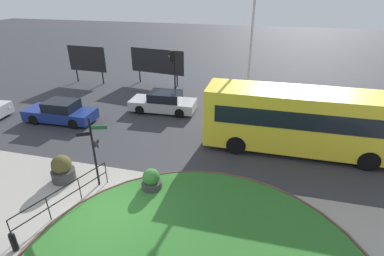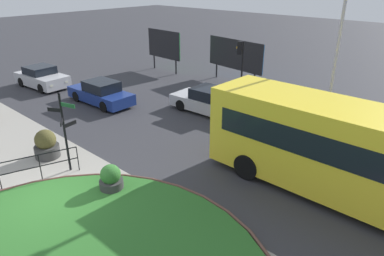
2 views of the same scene
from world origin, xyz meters
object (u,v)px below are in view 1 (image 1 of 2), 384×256
object	(u,v)px
car_near_lane	(61,112)
billboard_left	(87,59)
traffic_light_near	(173,63)
billboard_right	(157,62)
car_trailing	(164,102)
planter_kerbside	(62,169)
signpost_directional	(94,148)
lamppost_tall	(251,40)
planter_near_signpost	(151,181)
bollard_foreground	(13,241)
bus_yellow	(301,120)

from	to	relation	value
car_near_lane	billboard_left	distance (m)	8.57
traffic_light_near	billboard_right	world-z (taller)	traffic_light_near
car_trailing	planter_kerbside	bearing A→B (deg)	76.62
signpost_directional	lamppost_tall	world-z (taller)	lamppost_tall
car_near_lane	billboard_right	distance (m)	9.73
signpost_directional	car_near_lane	size ratio (longest dim) A/B	0.72
traffic_light_near	planter_near_signpost	bearing A→B (deg)	87.15
bollard_foreground	car_trailing	size ratio (longest dim) A/B	0.17
bollard_foreground	car_trailing	world-z (taller)	car_trailing
billboard_right	planter_kerbside	world-z (taller)	billboard_right
signpost_directional	car_near_lane	distance (m)	8.11
signpost_directional	billboard_left	size ratio (longest dim) A/B	0.90
signpost_directional	traffic_light_near	bearing A→B (deg)	91.69
traffic_light_near	billboard_left	size ratio (longest dim) A/B	0.98
lamppost_tall	billboard_left	xyz separation A→B (m)	(-14.03, 1.55, -2.45)
car_trailing	planter_near_signpost	world-z (taller)	car_trailing
lamppost_tall	planter_near_signpost	xyz separation A→B (m)	(-3.02, -11.62, -4.09)
bollard_foreground	billboard_left	world-z (taller)	billboard_left
billboard_right	planter_near_signpost	bearing A→B (deg)	-63.12
bus_yellow	bollard_foreground	bearing A→B (deg)	-135.82
bus_yellow	car_trailing	bearing A→B (deg)	158.56
planter_near_signpost	planter_kerbside	xyz separation A→B (m)	(-4.09, -0.33, 0.11)
billboard_left	planter_kerbside	world-z (taller)	billboard_left
car_trailing	planter_near_signpost	distance (m)	8.78
car_near_lane	traffic_light_near	distance (m)	8.68
bus_yellow	lamppost_tall	world-z (taller)	lamppost_tall
traffic_light_near	billboard_left	xyz separation A→B (m)	(-8.31, 1.53, -0.50)
planter_near_signpost	planter_kerbside	distance (m)	4.10
bollard_foreground	planter_near_signpost	xyz separation A→B (m)	(3.21, 4.18, 0.06)
car_near_lane	billboard_right	size ratio (longest dim) A/B	0.90
traffic_light_near	planter_near_signpost	xyz separation A→B (m)	(2.70, -11.64, -2.14)
billboard_left	traffic_light_near	bearing A→B (deg)	-7.96
signpost_directional	billboard_left	bearing A→B (deg)	122.81
car_trailing	bus_yellow	bearing A→B (deg)	156.33
signpost_directional	planter_kerbside	bearing A→B (deg)	-177.90
planter_near_signpost	billboard_left	bearing A→B (deg)	129.89
car_trailing	billboard_left	world-z (taller)	billboard_left
billboard_left	planter_near_signpost	distance (m)	17.25
bus_yellow	planter_near_signpost	bearing A→B (deg)	-141.08
traffic_light_near	lamppost_tall	bearing A→B (deg)	163.95
signpost_directional	lamppost_tall	xyz separation A→B (m)	(5.37, 11.89, 2.67)
bus_yellow	billboard_left	bearing A→B (deg)	154.69
bus_yellow	billboard_right	bearing A→B (deg)	140.41
billboard_left	signpost_directional	bearing A→B (deg)	-54.70
bollard_foreground	planter_kerbside	bearing A→B (deg)	102.90
bollard_foreground	billboard_left	bearing A→B (deg)	114.21
planter_near_signpost	planter_kerbside	world-z (taller)	planter_kerbside
bollard_foreground	car_near_lane	xyz separation A→B (m)	(-4.99, 9.39, 0.25)
lamppost_tall	billboard_right	distance (m)	8.78
bollard_foreground	car_near_lane	bearing A→B (deg)	117.99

